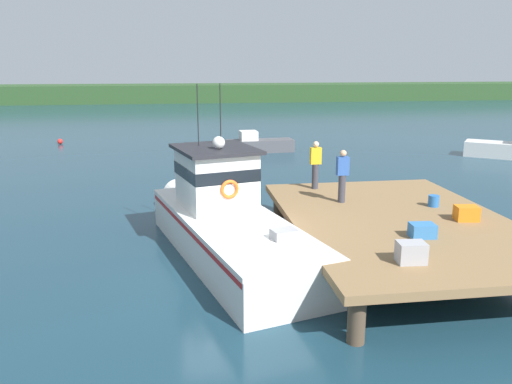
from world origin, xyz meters
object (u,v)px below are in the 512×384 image
at_px(crate_single_far, 411,252).
at_px(crate_stack_mid_dock, 422,230).
at_px(bait_bucket, 434,201).
at_px(moored_boat_far_left, 254,145).
at_px(mooring_buoy_inshore, 60,141).
at_px(crate_single_by_cleat, 466,213).
at_px(deckhand_further_back, 315,164).
at_px(main_fishing_boat, 224,219).
at_px(mooring_buoy_spare_mooring, 226,151).
at_px(deckhand_by_the_boat, 342,175).

bearing_deg(crate_single_far, crate_stack_mid_dock, 56.80).
height_order(bait_bucket, moored_boat_far_left, bait_bucket).
height_order(crate_single_far, mooring_buoy_inshore, crate_single_far).
height_order(crate_single_by_cleat, moored_boat_far_left, crate_single_by_cleat).
height_order(bait_bucket, deckhand_further_back, deckhand_further_back).
xyz_separation_m(bait_bucket, moored_boat_far_left, (-2.99, 17.25, -0.92)).
distance_m(crate_single_far, deckhand_further_back, 6.83).
height_order(crate_single_far, crate_stack_mid_dock, crate_single_far).
distance_m(main_fishing_boat, crate_stack_mid_dock, 5.48).
relative_size(deckhand_further_back, mooring_buoy_spare_mooring, 4.59).
distance_m(deckhand_further_back, mooring_buoy_inshore, 23.46).
distance_m(crate_stack_mid_dock, moored_boat_far_left, 19.89).
bearing_deg(moored_boat_far_left, mooring_buoy_inshore, 158.20).
height_order(crate_stack_mid_dock, crate_single_by_cleat, crate_single_by_cleat).
xyz_separation_m(crate_single_far, mooring_buoy_inshore, (-13.06, 26.41, -1.25)).
distance_m(crate_single_by_cleat, mooring_buoy_inshore, 28.60).
height_order(crate_single_far, mooring_buoy_spare_mooring, crate_single_far).
xyz_separation_m(crate_single_by_cleat, mooring_buoy_inshore, (-15.88, 23.75, -1.22)).
bearing_deg(bait_bucket, moored_boat_far_left, 99.83).
bearing_deg(crate_single_by_cleat, deckhand_by_the_boat, 140.71).
relative_size(bait_bucket, deckhand_by_the_boat, 0.21).
bearing_deg(mooring_buoy_spare_mooring, moored_boat_far_left, 15.10).
bearing_deg(crate_single_by_cleat, crate_single_far, -136.66).
bearing_deg(main_fishing_boat, bait_bucket, -2.46).
distance_m(deckhand_by_the_boat, moored_boat_far_left, 16.47).
bearing_deg(moored_boat_far_left, crate_single_by_cleat, -80.24).
bearing_deg(crate_stack_mid_dock, moored_boat_far_left, 93.99).
relative_size(crate_stack_mid_dock, mooring_buoy_inshore, 1.67).
relative_size(crate_single_far, deckhand_further_back, 0.37).
bearing_deg(mooring_buoy_spare_mooring, main_fishing_boat, -95.13).
distance_m(crate_single_far, moored_boat_far_left, 21.37).
bearing_deg(deckhand_further_back, crate_single_far, -87.07).
distance_m(bait_bucket, deckhand_by_the_boat, 2.81).
bearing_deg(mooring_buoy_inshore, moored_boat_far_left, -21.80).
xyz_separation_m(mooring_buoy_spare_mooring, mooring_buoy_inshore, (-10.87, 5.55, 0.00)).
xyz_separation_m(crate_stack_mid_dock, crate_single_by_cleat, (1.83, 1.14, 0.03)).
distance_m(crate_stack_mid_dock, deckhand_by_the_boat, 3.64).
relative_size(main_fishing_boat, crate_stack_mid_dock, 16.56).
bearing_deg(crate_stack_mid_dock, deckhand_by_the_boat, 105.89).
xyz_separation_m(crate_stack_mid_dock, mooring_buoy_inshore, (-14.05, 24.89, -1.19)).
height_order(crate_stack_mid_dock, bait_bucket, crate_stack_mid_dock).
distance_m(main_fishing_boat, crate_single_far, 5.72).
distance_m(crate_single_by_cleat, mooring_buoy_spare_mooring, 18.91).
relative_size(crate_single_by_cleat, mooring_buoy_inshore, 1.67).
xyz_separation_m(deckhand_by_the_boat, mooring_buoy_inshore, (-13.07, 21.45, -1.88)).
bearing_deg(crate_single_by_cleat, main_fishing_boat, 165.34).
relative_size(crate_stack_mid_dock, deckhand_by_the_boat, 0.37).
distance_m(bait_bucket, mooring_buoy_spare_mooring, 17.48).
bearing_deg(bait_bucket, deckhand_further_back, 137.61).
bearing_deg(mooring_buoy_inshore, deckhand_by_the_boat, -58.63).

